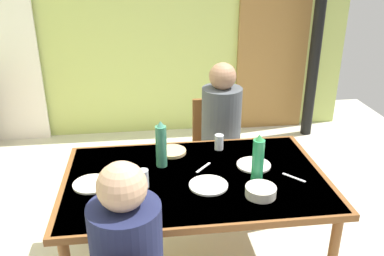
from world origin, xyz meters
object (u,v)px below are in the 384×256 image
(chair_far_diner, at_px, (217,146))
(water_bottle_green_near, at_px, (258,160))
(serving_bowl_center, at_px, (261,191))
(water_bottle_green_far, at_px, (161,145))
(dining_table, at_px, (195,185))
(person_near_diner, at_px, (127,254))
(person_far_diner, at_px, (222,120))

(chair_far_diner, bearing_deg, water_bottle_green_near, 93.02)
(water_bottle_green_near, height_order, serving_bowl_center, water_bottle_green_near)
(water_bottle_green_far, height_order, serving_bowl_center, water_bottle_green_far)
(water_bottle_green_near, relative_size, serving_bowl_center, 1.77)
(dining_table, height_order, water_bottle_green_near, water_bottle_green_near)
(chair_far_diner, height_order, water_bottle_green_far, water_bottle_green_far)
(chair_far_diner, relative_size, water_bottle_green_near, 2.90)
(dining_table, distance_m, serving_bowl_center, 0.42)
(person_near_diner, bearing_deg, chair_far_diner, 66.32)
(chair_far_diner, relative_size, serving_bowl_center, 5.12)
(water_bottle_green_far, bearing_deg, water_bottle_green_near, -26.08)
(chair_far_diner, relative_size, person_far_diner, 1.13)
(dining_table, height_order, person_near_diner, person_near_diner)
(person_near_diner, bearing_deg, serving_bowl_center, 32.71)
(dining_table, distance_m, person_far_diner, 0.77)
(person_far_diner, bearing_deg, dining_table, 67.22)
(chair_far_diner, bearing_deg, person_near_diner, 66.32)
(water_bottle_green_far, distance_m, serving_bowl_center, 0.67)
(chair_far_diner, relative_size, water_bottle_green_far, 2.90)
(dining_table, height_order, water_bottle_green_far, water_bottle_green_far)
(person_far_diner, relative_size, water_bottle_green_far, 2.56)
(water_bottle_green_far, bearing_deg, person_far_diner, 48.31)
(person_far_diner, height_order, serving_bowl_center, person_far_diner)
(person_near_diner, distance_m, water_bottle_green_near, 0.95)
(water_bottle_green_near, bearing_deg, person_far_diner, 93.52)
(dining_table, xyz_separation_m, serving_bowl_center, (0.33, -0.25, 0.09))
(serving_bowl_center, bearing_deg, water_bottle_green_far, 141.56)
(dining_table, bearing_deg, person_near_diner, -118.46)
(person_far_diner, distance_m, water_bottle_green_near, 0.81)
(person_near_diner, relative_size, water_bottle_green_near, 2.56)
(water_bottle_green_near, distance_m, water_bottle_green_far, 0.60)
(serving_bowl_center, bearing_deg, person_far_diner, 91.88)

